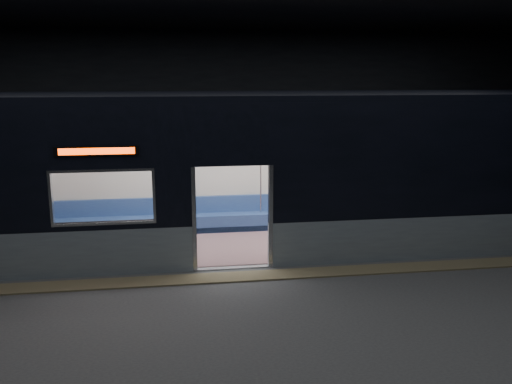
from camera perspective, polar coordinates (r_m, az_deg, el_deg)
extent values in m
cube|color=#47494C|center=(9.80, -1.76, -10.19)|extent=(24.00, 14.00, 0.01)
cube|color=black|center=(16.06, -4.74, 7.84)|extent=(24.00, 0.04, 5.00)
cube|color=black|center=(2.59, 17.00, -17.19)|extent=(24.00, 0.04, 5.00)
cube|color=#8C7F59|center=(10.30, -2.12, -8.92)|extent=(22.80, 0.50, 0.03)
cube|color=#8EA0AA|center=(12.11, 21.10, -4.33)|extent=(8.30, 0.12, 0.90)
cube|color=black|center=(11.77, 21.70, 3.16)|extent=(8.30, 0.12, 2.30)
cube|color=black|center=(10.17, -2.56, 5.98)|extent=(1.40, 0.12, 1.15)
cube|color=#B7BABC|center=(10.42, -6.53, -2.89)|extent=(0.08, 0.14, 2.05)
cube|color=#B7BABC|center=(10.57, 1.52, -2.60)|extent=(0.08, 0.14, 2.05)
cube|color=black|center=(10.17, -16.40, 4.16)|extent=(1.50, 0.04, 0.18)
cube|color=#E83706|center=(10.16, -16.41, 4.15)|extent=(1.34, 0.03, 0.12)
cube|color=beige|center=(13.15, -3.81, 2.91)|extent=(18.00, 0.12, 3.20)
cube|color=black|center=(11.55, -3.33, 9.97)|extent=(18.00, 3.00, 0.15)
cube|color=#815E65|center=(12.13, -3.14, -5.58)|extent=(17.76, 2.76, 0.04)
cube|color=beige|center=(11.63, -3.28, 5.41)|extent=(17.76, 2.76, 0.10)
cube|color=navy|center=(13.13, -3.61, -3.16)|extent=(11.00, 0.48, 0.41)
cube|color=navy|center=(13.22, -3.70, -1.24)|extent=(11.00, 0.10, 0.40)
cube|color=#825F66|center=(11.21, -19.77, -6.63)|extent=(4.40, 0.48, 0.41)
cube|color=#825F66|center=(11.80, 13.59, -5.29)|extent=(4.40, 0.48, 0.41)
cylinder|color=silver|center=(10.68, -7.73, -1.75)|extent=(0.04, 0.04, 2.26)
cylinder|color=silver|center=(12.89, -7.88, 0.68)|extent=(0.04, 0.04, 2.26)
cylinder|color=silver|center=(10.86, 2.34, -1.40)|extent=(0.04, 0.04, 2.26)
cylinder|color=silver|center=(13.04, 0.50, 0.93)|extent=(0.04, 0.04, 2.26)
cylinder|color=silver|center=(12.75, -3.70, 4.20)|extent=(11.00, 0.03, 0.03)
cube|color=black|center=(13.25, 7.15, -1.78)|extent=(0.19, 0.52, 0.18)
cube|color=black|center=(13.31, 8.11, -1.74)|extent=(0.19, 0.52, 0.18)
cylinder|color=black|center=(13.10, 7.39, -3.23)|extent=(0.12, 0.12, 0.43)
cylinder|color=black|center=(13.16, 8.37, -3.19)|extent=(0.12, 0.12, 0.43)
cube|color=#D8647D|center=(13.48, 7.38, -1.44)|extent=(0.44, 0.24, 0.22)
cylinder|color=#D8647D|center=(13.42, 7.39, 0.20)|extent=(0.49, 0.49, 0.58)
sphere|color=tan|center=(13.32, 7.46, 1.91)|extent=(0.23, 0.23, 0.23)
sphere|color=black|center=(13.35, 7.42, 2.14)|extent=(0.24, 0.24, 0.24)
cube|color=black|center=(13.15, 7.59, -1.16)|extent=(0.33, 0.29, 0.15)
cube|color=white|center=(14.05, 13.42, 2.65)|extent=(0.98, 0.03, 0.63)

